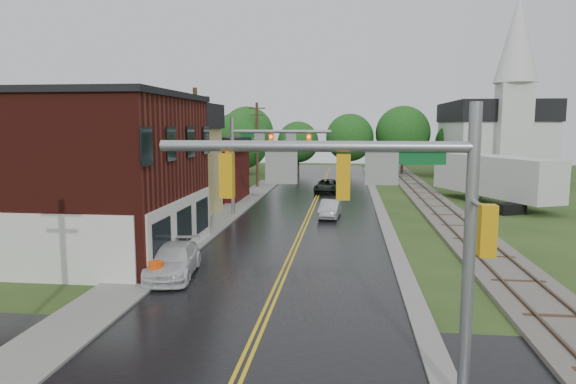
% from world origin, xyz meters
% --- Properties ---
extents(main_road, '(10.00, 90.00, 0.02)m').
position_xyz_m(main_road, '(0.00, 30.00, 0.00)').
color(main_road, black).
rests_on(main_road, ground).
extents(curb_right, '(0.80, 70.00, 0.12)m').
position_xyz_m(curb_right, '(5.40, 35.00, 0.00)').
color(curb_right, gray).
rests_on(curb_right, ground).
extents(sidewalk_left, '(2.40, 50.00, 0.12)m').
position_xyz_m(sidewalk_left, '(-6.20, 25.00, 0.00)').
color(sidewalk_left, gray).
rests_on(sidewalk_left, ground).
extents(brick_building, '(14.30, 10.30, 8.30)m').
position_xyz_m(brick_building, '(-12.48, 15.00, 4.15)').
color(brick_building, '#49150F').
rests_on(brick_building, ground).
extents(yellow_house, '(8.00, 7.00, 6.40)m').
position_xyz_m(yellow_house, '(-11.00, 26.00, 3.20)').
color(yellow_house, tan).
rests_on(yellow_house, ground).
extents(darkred_building, '(7.00, 6.00, 4.40)m').
position_xyz_m(darkred_building, '(-10.00, 35.00, 2.20)').
color(darkred_building, '#3F0F0C').
rests_on(darkred_building, ground).
extents(church, '(10.40, 18.40, 20.00)m').
position_xyz_m(church, '(20.00, 53.74, 5.83)').
color(church, silver).
rests_on(church, ground).
extents(railroad, '(3.20, 80.00, 0.30)m').
position_xyz_m(railroad, '(10.00, 35.00, 0.11)').
color(railroad, '#59544C').
rests_on(railroad, ground).
extents(traffic_signal_near, '(7.34, 0.30, 7.20)m').
position_xyz_m(traffic_signal_near, '(3.47, 2.00, 4.97)').
color(traffic_signal_near, gray).
rests_on(traffic_signal_near, ground).
extents(traffic_signal_far, '(7.34, 0.43, 7.20)m').
position_xyz_m(traffic_signal_far, '(-3.47, 27.00, 4.97)').
color(traffic_signal_far, gray).
rests_on(traffic_signal_far, ground).
extents(utility_pole_b, '(1.80, 0.28, 9.00)m').
position_xyz_m(utility_pole_b, '(-6.80, 22.00, 4.72)').
color(utility_pole_b, '#382616').
rests_on(utility_pole_b, ground).
extents(utility_pole_c, '(1.80, 0.28, 9.00)m').
position_xyz_m(utility_pole_c, '(-6.80, 44.00, 4.72)').
color(utility_pole_c, '#382616').
rests_on(utility_pole_c, ground).
extents(tree_left_a, '(6.80, 6.80, 8.67)m').
position_xyz_m(tree_left_a, '(-19.85, 21.90, 5.11)').
color(tree_left_a, black).
rests_on(tree_left_a, ground).
extents(tree_left_b, '(7.60, 7.60, 9.69)m').
position_xyz_m(tree_left_b, '(-17.85, 31.90, 5.72)').
color(tree_left_b, black).
rests_on(tree_left_b, ground).
extents(tree_left_c, '(6.00, 6.00, 7.65)m').
position_xyz_m(tree_left_c, '(-13.85, 39.90, 4.51)').
color(tree_left_c, black).
rests_on(tree_left_c, ground).
extents(tree_left_e, '(6.40, 6.40, 8.16)m').
position_xyz_m(tree_left_e, '(-8.85, 45.90, 4.81)').
color(tree_left_e, black).
rests_on(tree_left_e, ground).
extents(suv_dark, '(2.53, 4.90, 1.32)m').
position_xyz_m(suv_dark, '(0.80, 40.38, 0.66)').
color(suv_dark, black).
rests_on(suv_dark, ground).
extents(sedan_silver, '(1.64, 3.92, 1.26)m').
position_xyz_m(sedan_silver, '(1.58, 26.85, 0.63)').
color(sedan_silver, '#A7A6AB').
rests_on(sedan_silver, ground).
extents(pickup_white, '(2.50, 4.95, 1.38)m').
position_xyz_m(pickup_white, '(-4.80, 11.57, 0.69)').
color(pickup_white, silver).
rests_on(pickup_white, ground).
extents(semi_trailer, '(7.94, 13.24, 4.10)m').
position_xyz_m(semi_trailer, '(15.00, 34.92, 2.42)').
color(semi_trailer, black).
rests_on(semi_trailer, ground).
extents(construction_barrel, '(0.79, 0.79, 1.09)m').
position_xyz_m(construction_barrel, '(-5.00, 10.00, 0.54)').
color(construction_barrel, '#E4470A').
rests_on(construction_barrel, ground).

